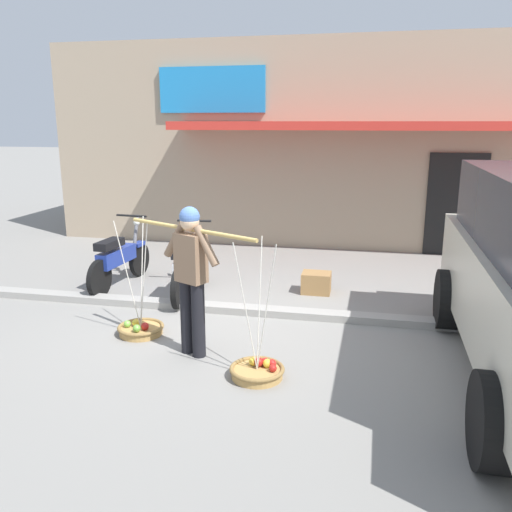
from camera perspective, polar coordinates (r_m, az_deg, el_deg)
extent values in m
plane|color=gray|center=(6.82, -3.95, -8.01)|extent=(90.00, 90.00, 0.00)
cube|color=gray|center=(7.43, -2.49, -5.67)|extent=(20.00, 0.24, 0.10)
cylinder|color=black|center=(5.99, -6.19, -6.84)|extent=(0.15, 0.15, 0.86)
cylinder|color=black|center=(6.11, -7.40, -6.44)|extent=(0.15, 0.15, 0.86)
cube|color=#84664C|center=(5.84, -7.00, -0.21)|extent=(0.39, 0.33, 0.54)
sphere|color=#E0B78E|center=(5.76, -7.12, 3.70)|extent=(0.21, 0.21, 0.21)
sphere|color=#4C70B2|center=(5.75, -7.14, 4.19)|extent=(0.22, 0.22, 0.22)
cylinder|color=#84664C|center=(5.64, -5.34, 1.09)|extent=(0.34, 0.23, 0.43)
cylinder|color=#84664C|center=(5.97, -8.66, 1.73)|extent=(0.34, 0.23, 0.43)
cylinder|color=tan|center=(5.77, -7.09, 2.87)|extent=(1.67, 0.87, 0.04)
cylinder|color=#B2894C|center=(5.64, 0.11, -12.45)|extent=(0.53, 0.53, 0.09)
torus|color=olive|center=(5.61, 0.11, -11.99)|extent=(0.57, 0.57, 0.05)
sphere|color=yellow|center=(5.68, -0.30, -11.22)|extent=(0.09, 0.09, 0.09)
sphere|color=red|center=(5.68, 0.98, -11.24)|extent=(0.08, 0.08, 0.08)
sphere|color=red|center=(5.63, 1.72, -11.43)|extent=(0.09, 0.09, 0.09)
sphere|color=gold|center=(5.64, 1.21, -11.42)|extent=(0.09, 0.09, 0.09)
sphere|color=#AB1F1B|center=(5.65, 0.29, -11.30)|extent=(0.10, 0.10, 0.10)
sphere|color=red|center=(5.55, 1.82, -11.92)|extent=(0.08, 0.08, 0.08)
cylinder|color=silver|center=(5.46, 0.37, -5.07)|extent=(0.01, 0.26, 1.36)
cylinder|color=silver|center=(5.32, -1.14, -5.63)|extent=(0.22, 0.13, 1.36)
cylinder|color=silver|center=(5.27, 1.11, -5.79)|extent=(0.22, 0.13, 1.36)
cylinder|color=#B2894C|center=(6.84, -12.22, -7.82)|extent=(0.53, 0.53, 0.09)
torus|color=olive|center=(6.82, -12.24, -7.43)|extent=(0.57, 0.57, 0.05)
sphere|color=yellow|center=(6.86, -12.73, -6.97)|extent=(0.09, 0.09, 0.09)
sphere|color=red|center=(6.71, -11.81, -7.38)|extent=(0.10, 0.10, 0.10)
sphere|color=#6CA840|center=(6.67, -12.67, -7.57)|extent=(0.10, 0.10, 0.10)
sphere|color=#79BB47|center=(6.85, -13.62, -7.08)|extent=(0.09, 0.09, 0.09)
cylinder|color=silver|center=(6.72, -12.12, -1.70)|extent=(0.01, 0.26, 1.36)
cylinder|color=silver|center=(6.60, -13.59, -2.06)|extent=(0.22, 0.13, 1.36)
cylinder|color=silver|center=(6.51, -11.91, -2.19)|extent=(0.22, 0.13, 1.36)
cylinder|color=black|center=(9.33, -12.39, -0.31)|extent=(0.12, 0.58, 0.58)
cylinder|color=black|center=(8.30, -16.42, -2.37)|extent=(0.12, 0.58, 0.58)
cube|color=navy|center=(9.27, -12.48, 1.25)|extent=(0.16, 0.29, 0.06)
cube|color=navy|center=(8.67, -14.70, -0.05)|extent=(0.26, 0.91, 0.24)
cube|color=black|center=(8.47, -15.42, 1.24)|extent=(0.26, 0.57, 0.12)
cylinder|color=slate|center=(9.15, -12.81, 1.90)|extent=(0.08, 0.30, 0.76)
cylinder|color=black|center=(9.01, -13.19, 4.22)|extent=(0.54, 0.08, 0.04)
sphere|color=silver|center=(9.17, -12.66, 3.53)|extent=(0.11, 0.11, 0.11)
cylinder|color=black|center=(8.73, -6.22, -1.06)|extent=(0.13, 0.58, 0.58)
cylinder|color=black|center=(7.57, -8.32, -3.50)|extent=(0.13, 0.58, 0.58)
cube|color=silver|center=(8.66, -6.27, 0.61)|extent=(0.16, 0.29, 0.06)
cube|color=silver|center=(7.99, -7.41, -0.88)|extent=(0.28, 0.91, 0.24)
cube|color=black|center=(7.77, -7.79, 0.49)|extent=(0.27, 0.58, 0.12)
cylinder|color=slate|center=(8.54, -6.44, 1.29)|extent=(0.09, 0.30, 0.76)
cylinder|color=black|center=(8.38, -6.64, 3.77)|extent=(0.54, 0.08, 0.04)
sphere|color=silver|center=(8.56, -6.36, 3.04)|extent=(0.11, 0.11, 0.11)
cylinder|color=black|center=(4.56, 23.97, -15.89)|extent=(0.27, 0.76, 0.76)
cylinder|color=black|center=(7.20, 19.79, -4.39)|extent=(0.27, 0.76, 0.76)
cube|color=tan|center=(13.38, 10.98, 11.91)|extent=(13.00, 5.00, 4.20)
cube|color=red|center=(10.37, 10.73, 13.55)|extent=(7.15, 1.00, 0.16)
cube|color=#1E84D1|center=(11.29, -4.75, 17.33)|extent=(2.20, 0.08, 0.90)
cube|color=black|center=(11.09, 20.59, 5.13)|extent=(1.10, 0.06, 2.00)
cube|color=olive|center=(8.27, 6.47, -2.86)|extent=(0.44, 0.36, 0.32)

